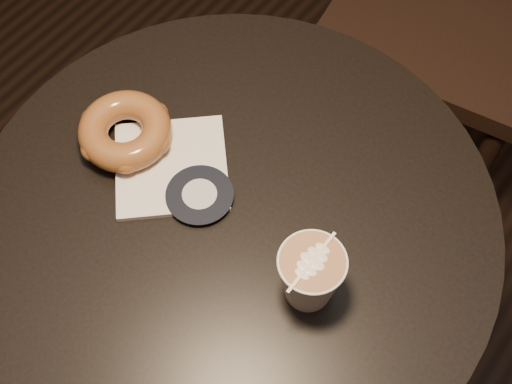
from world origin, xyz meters
TOP-DOWN VIEW (x-y plane):
  - cafe_table at (0.00, 0.00)m, footprint 0.70×0.70m
  - pastry_bag at (-0.11, 0.01)m, footprint 0.21×0.21m
  - doughnut at (-0.18, 0.00)m, footprint 0.13×0.13m
  - latte_cup at (0.14, -0.03)m, footprint 0.08×0.08m

SIDE VIEW (x-z plane):
  - cafe_table at x=0.00m, z-range 0.18..0.93m
  - pastry_bag at x=-0.11m, z-range 0.75..0.76m
  - doughnut at x=-0.18m, z-range 0.76..0.80m
  - latte_cup at x=0.14m, z-range 0.75..0.84m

